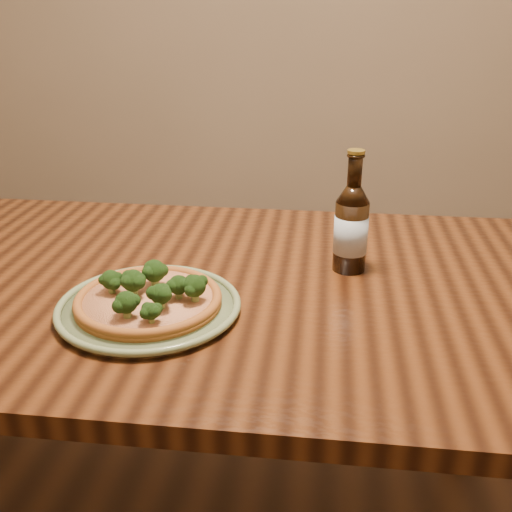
# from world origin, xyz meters

# --- Properties ---
(table) EXTENTS (1.60, 0.90, 0.75)m
(table) POSITION_xyz_m (0.00, 0.10, 0.66)
(table) COLOR #42210E
(table) RESTS_ON ground
(plate) EXTENTS (0.33, 0.33, 0.02)m
(plate) POSITION_xyz_m (0.00, -0.04, 0.76)
(plate) COLOR #6C7F57
(plate) RESTS_ON table
(pizza) EXTENTS (0.27, 0.27, 0.07)m
(pizza) POSITION_xyz_m (0.00, -0.05, 0.78)
(pizza) COLOR brown
(pizza) RESTS_ON plate
(beer_bottle) EXTENTS (0.07, 0.07, 0.25)m
(beer_bottle) POSITION_xyz_m (0.36, 0.19, 0.84)
(beer_bottle) COLOR black
(beer_bottle) RESTS_ON table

